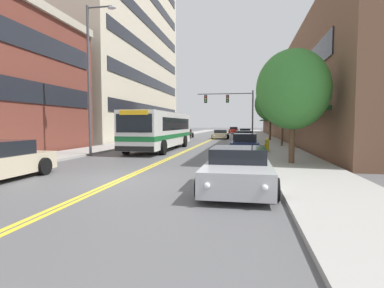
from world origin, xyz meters
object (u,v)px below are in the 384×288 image
car_silver_parked_right_foreground (238,169)px  traffic_signal_mast (233,105)px  car_charcoal_parked_left_near (185,134)px  car_black_parked_left_far (169,136)px  car_navy_parked_right_far (245,144)px  fire_hydrant (267,145)px  street_lamp_left_near (92,70)px  street_tree_right_mid (283,106)px  car_slate_blue_parked_right_end (245,133)px  car_white_parked_right_mid (244,138)px  street_tree_right_far (270,104)px  city_bus (161,129)px  car_beige_moving_second (221,135)px  car_red_moving_lead (234,130)px  street_tree_right_near (293,90)px

car_silver_parked_right_foreground → traffic_signal_mast: size_ratio=0.72×
car_charcoal_parked_left_near → car_black_parked_left_far: size_ratio=0.94×
car_navy_parked_right_far → fire_hydrant: bearing=-0.3°
car_black_parked_left_far → fire_hydrant: bearing=-49.4°
street_lamp_left_near → street_tree_right_mid: street_lamp_left_near is taller
car_navy_parked_right_far → fire_hydrant: (1.55, -0.01, -0.05)m
car_navy_parked_right_far → street_lamp_left_near: street_lamp_left_near is taller
car_silver_parked_right_foreground → car_slate_blue_parked_right_end: (0.07, 35.93, 0.03)m
street_lamp_left_near → car_navy_parked_right_far: bearing=22.9°
car_white_parked_right_mid → street_tree_right_mid: size_ratio=0.97×
fire_hydrant → street_tree_right_far: bearing=85.1°
car_black_parked_left_far → street_tree_right_mid: street_tree_right_mid is taller
fire_hydrant → car_white_parked_right_mid: bearing=100.2°
fire_hydrant → traffic_signal_mast: bearing=101.9°
car_navy_parked_right_far → traffic_signal_mast: 15.20m
city_bus → street_tree_right_mid: 10.72m
car_black_parked_left_far → street_tree_right_far: street_tree_right_far is taller
car_charcoal_parked_left_near → street_lamp_left_near: bearing=-91.6°
car_silver_parked_right_foreground → car_beige_moving_second: size_ratio=1.16×
traffic_signal_mast → car_navy_parked_right_far: bearing=-84.0°
car_white_parked_right_mid → city_bus: bearing=-129.7°
car_navy_parked_right_far → street_lamp_left_near: size_ratio=0.48×
car_silver_parked_right_foreground → fire_hydrant: car_silver_parked_right_foreground is taller
car_red_moving_lead → street_tree_right_far: street_tree_right_far is taller
fire_hydrant → street_lamp_left_near: bearing=-160.1°
city_bus → street_tree_right_far: 16.96m
fire_hydrant → car_black_parked_left_far: bearing=130.6°
street_lamp_left_near → car_black_parked_left_far: bearing=87.2°
street_tree_right_near → street_tree_right_mid: 11.82m
city_bus → car_red_moving_lead: (3.94, 43.89, -1.00)m
city_bus → street_lamp_left_near: (-2.89, -5.39, 3.77)m
car_charcoal_parked_left_near → traffic_signal_mast: 10.67m
car_charcoal_parked_left_near → car_white_parked_right_mid: (8.65, -12.42, 0.05)m
car_black_parked_left_far → car_beige_moving_second: 9.33m
car_slate_blue_parked_right_end → street_tree_right_near: bearing=-85.5°
city_bus → street_tree_right_mid: (9.74, 4.02, 1.92)m
car_white_parked_right_mid → street_tree_right_far: size_ratio=0.74×
car_white_parked_right_mid → car_beige_moving_second: car_white_parked_right_mid is taller
car_white_parked_right_mid → street_tree_right_near: street_tree_right_near is taller
car_charcoal_parked_left_near → car_red_moving_lead: car_red_moving_lead is taller
car_navy_parked_right_far → car_beige_moving_second: bearing=99.8°
street_lamp_left_near → city_bus: bearing=61.8°
car_red_moving_lead → street_tree_right_mid: size_ratio=0.88×
car_slate_blue_parked_right_end → traffic_signal_mast: size_ratio=0.73×
car_beige_moving_second → street_lamp_left_near: size_ratio=0.44×
street_tree_right_mid → car_slate_blue_parked_right_end: bearing=99.9°
car_white_parked_right_mid → fire_hydrant: car_white_parked_right_mid is taller
car_slate_blue_parked_right_end → street_tree_right_far: 9.87m
street_lamp_left_near → street_tree_right_far: street_lamp_left_near is taller
traffic_signal_mast → street_tree_right_far: 4.45m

